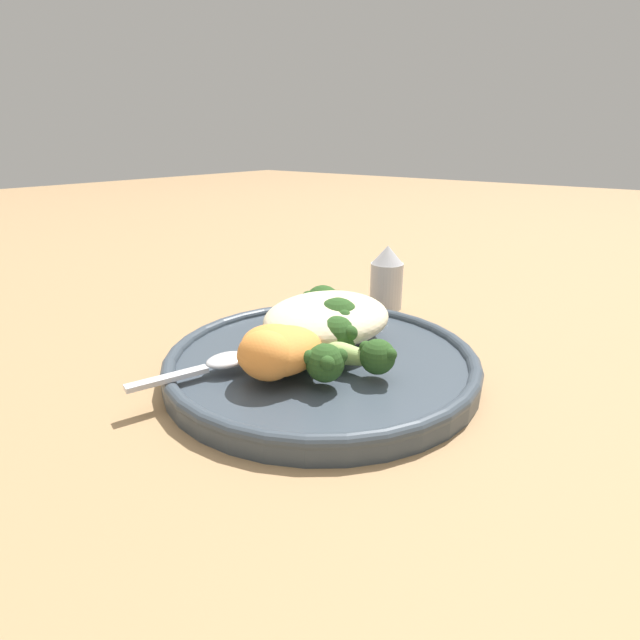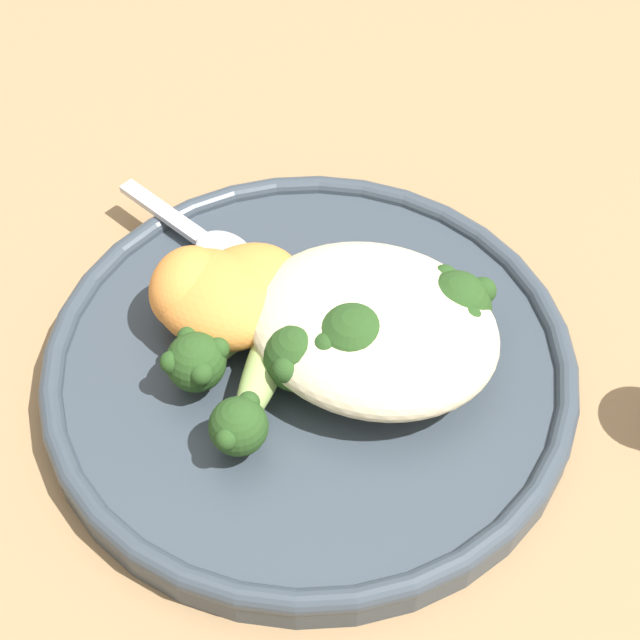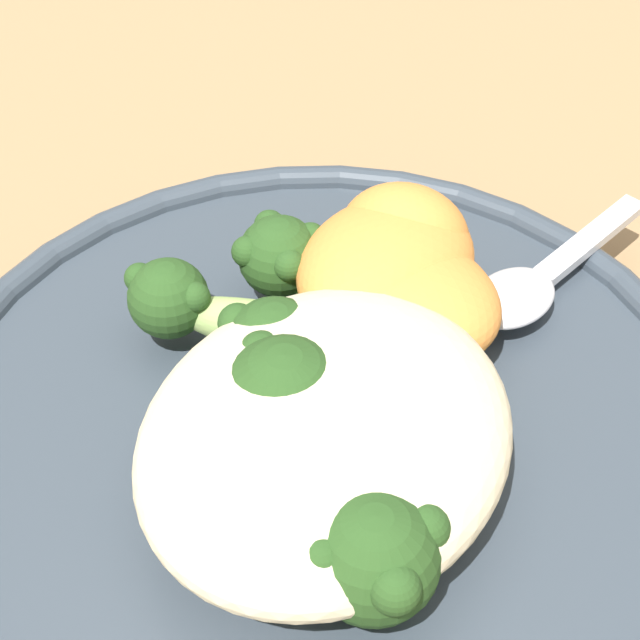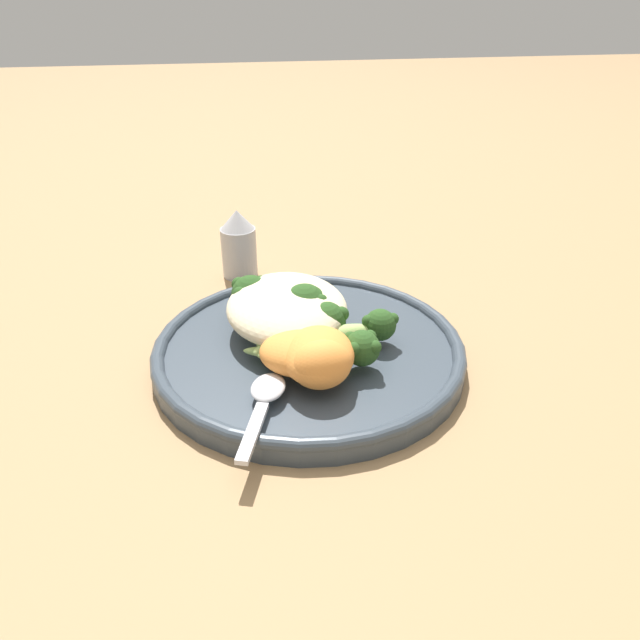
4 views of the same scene
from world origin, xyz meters
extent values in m
plane|color=#9E7A51|center=(0.00, 0.00, 0.00)|extent=(4.00, 4.00, 0.00)
cylinder|color=#38424C|center=(0.01, 0.00, 0.01)|extent=(0.27, 0.27, 0.02)
torus|color=#38424C|center=(0.01, 0.00, 0.02)|extent=(0.27, 0.27, 0.01)
ellipsoid|color=beige|center=(-0.02, -0.02, 0.04)|extent=(0.13, 0.11, 0.04)
ellipsoid|color=#9EBC66|center=(0.04, -0.01, 0.03)|extent=(0.04, 0.10, 0.01)
sphere|color=#284C1E|center=(0.05, 0.04, 0.04)|extent=(0.03, 0.03, 0.03)
sphere|color=#284C1E|center=(0.06, 0.05, 0.04)|extent=(0.01, 0.01, 0.01)
sphere|color=#284C1E|center=(0.04, 0.05, 0.04)|extent=(0.01, 0.01, 0.01)
sphere|color=#284C1E|center=(0.04, 0.03, 0.04)|extent=(0.01, 0.01, 0.01)
sphere|color=#284C1E|center=(0.06, 0.03, 0.04)|extent=(0.01, 0.01, 0.01)
ellipsoid|color=#9EBC66|center=(0.02, 0.01, 0.03)|extent=(0.04, 0.11, 0.02)
sphere|color=#284C1E|center=(0.01, 0.06, 0.04)|extent=(0.03, 0.03, 0.03)
sphere|color=#284C1E|center=(0.01, 0.07, 0.04)|extent=(0.01, 0.01, 0.01)
sphere|color=#284C1E|center=(0.01, 0.05, 0.04)|extent=(0.01, 0.01, 0.01)
ellipsoid|color=#9EBC66|center=(0.02, -0.02, 0.03)|extent=(0.04, 0.07, 0.02)
sphere|color=#284C1E|center=(0.01, 0.02, 0.04)|extent=(0.03, 0.03, 0.03)
sphere|color=#284C1E|center=(0.01, 0.03, 0.05)|extent=(0.01, 0.01, 0.01)
sphere|color=#284C1E|center=(0.01, 0.00, 0.05)|extent=(0.01, 0.01, 0.01)
ellipsoid|color=#9EBC66|center=(0.01, -0.02, 0.03)|extent=(0.06, 0.06, 0.02)
sphere|color=#284C1E|center=(-0.02, 0.00, 0.04)|extent=(0.04, 0.04, 0.04)
sphere|color=#284C1E|center=(-0.01, 0.01, 0.05)|extent=(0.02, 0.02, 0.02)
sphere|color=#284C1E|center=(-0.03, 0.00, 0.05)|extent=(0.02, 0.02, 0.02)
sphere|color=#284C1E|center=(-0.01, -0.02, 0.05)|extent=(0.02, 0.02, 0.02)
ellipsoid|color=#9EBC66|center=(0.01, -0.03, 0.03)|extent=(0.07, 0.03, 0.02)
sphere|color=#284C1E|center=(-0.03, -0.03, 0.04)|extent=(0.03, 0.03, 0.03)
sphere|color=#284C1E|center=(-0.03, -0.02, 0.04)|extent=(0.01, 0.01, 0.01)
sphere|color=#284C1E|center=(-0.03, -0.04, 0.04)|extent=(0.01, 0.01, 0.01)
ellipsoid|color=#9EBC66|center=(0.00, -0.04, 0.03)|extent=(0.11, 0.02, 0.01)
sphere|color=#284C1E|center=(-0.05, -0.04, 0.04)|extent=(0.04, 0.04, 0.04)
sphere|color=#284C1E|center=(-0.04, -0.03, 0.05)|extent=(0.01, 0.01, 0.01)
sphere|color=#284C1E|center=(-0.06, -0.03, 0.05)|extent=(0.01, 0.01, 0.01)
sphere|color=#284C1E|center=(-0.06, -0.06, 0.05)|extent=(0.01, 0.01, 0.01)
sphere|color=#284C1E|center=(-0.04, -0.06, 0.05)|extent=(0.01, 0.01, 0.01)
ellipsoid|color=orange|center=(0.05, -0.01, 0.04)|extent=(0.07, 0.08, 0.03)
ellipsoid|color=orange|center=(0.06, 0.00, 0.04)|extent=(0.08, 0.07, 0.04)
ellipsoid|color=orange|center=(0.07, 0.00, 0.04)|extent=(0.04, 0.05, 0.04)
cube|color=silver|center=(0.12, -0.06, 0.02)|extent=(0.06, 0.03, 0.00)
ellipsoid|color=silver|center=(0.08, -0.04, 0.03)|extent=(0.04, 0.04, 0.01)
camera|label=1|loc=(0.32, 0.24, 0.20)|focal=28.00mm
camera|label=2|loc=(-0.13, 0.30, 0.44)|focal=60.00mm
camera|label=3|loc=(-0.20, -0.10, 0.28)|focal=60.00mm
camera|label=4|loc=(0.46, -0.07, 0.30)|focal=35.00mm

